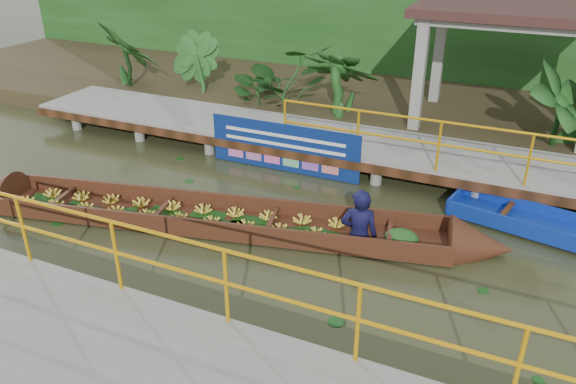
% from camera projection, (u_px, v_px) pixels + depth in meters
% --- Properties ---
extents(ground, '(80.00, 80.00, 0.00)m').
position_uv_depth(ground, '(277.00, 234.00, 9.82)').
color(ground, '#2B2E17').
rests_on(ground, ground).
extents(land_strip, '(30.00, 8.00, 0.45)m').
position_uv_depth(land_strip, '(390.00, 103.00, 15.84)').
color(land_strip, '#302718').
rests_on(land_strip, ground).
extents(far_dock, '(16.00, 2.06, 1.66)m').
position_uv_depth(far_dock, '(343.00, 143.00, 12.39)').
color(far_dock, slate).
rests_on(far_dock, ground).
extents(pavilion, '(4.40, 3.00, 3.00)m').
position_uv_depth(pavilion, '(516.00, 23.00, 12.60)').
color(pavilion, slate).
rests_on(pavilion, ground).
extents(foliage_backdrop, '(30.00, 0.80, 4.00)m').
position_uv_depth(foliage_backdrop, '(416.00, 24.00, 17.08)').
color(foliage_backdrop, '#184114').
rests_on(foliage_backdrop, ground).
extents(vendor_boat, '(10.12, 3.07, 2.22)m').
position_uv_depth(vendor_boat, '(233.00, 215.00, 9.93)').
color(vendor_boat, '#391E0F').
rests_on(vendor_boat, ground).
extents(blue_banner, '(3.41, 0.04, 1.07)m').
position_uv_depth(blue_banner, '(284.00, 148.00, 11.96)').
color(blue_banner, navy).
rests_on(blue_banner, ground).
extents(tropical_plants, '(14.29, 1.29, 1.61)m').
position_uv_depth(tropical_plants, '(330.00, 83.00, 13.95)').
color(tropical_plants, '#184114').
rests_on(tropical_plants, ground).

